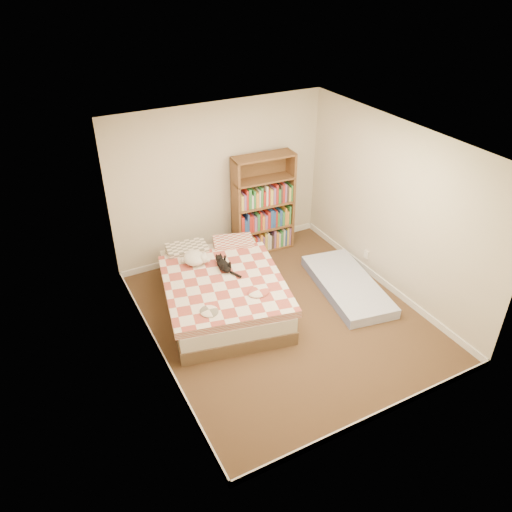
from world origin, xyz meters
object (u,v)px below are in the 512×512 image
bookshelf (262,217)px  black_cat (223,264)px  bed (221,289)px  floor_mattress (347,285)px  white_dog (195,258)px

bookshelf → black_cat: bookshelf is taller
bed → bookshelf: bearing=53.6°
bookshelf → floor_mattress: size_ratio=0.97×
floor_mattress → black_cat: black_cat is taller
bed → black_cat: black_cat is taller
bed → white_dog: (-0.21, 0.41, 0.34)m
floor_mattress → bed: bearing=172.7°
bookshelf → black_cat: 1.53m
white_dog → black_cat: bearing=-47.2°
bed → white_dog: white_dog is taller
bed → white_dog: 0.57m
floor_mattress → white_dog: (-2.00, 0.97, 0.53)m
bookshelf → black_cat: (-1.16, -0.99, -0.02)m
floor_mattress → black_cat: bearing=168.2°
black_cat → bed: bearing=-123.6°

